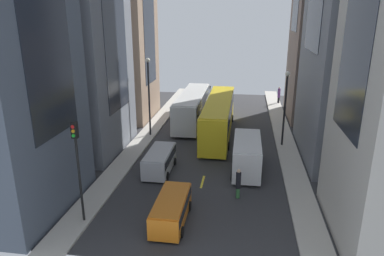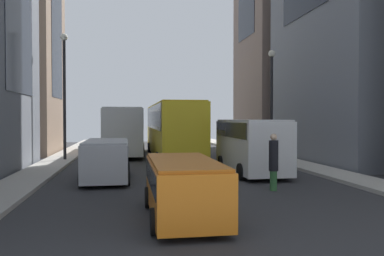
# 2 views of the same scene
# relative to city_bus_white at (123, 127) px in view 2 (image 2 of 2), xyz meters

# --- Properties ---
(ground_plane) EXTENTS (39.43, 39.43, 0.00)m
(ground_plane) POSITION_rel_city_bus_white_xyz_m (2.95, -4.25, -2.01)
(ground_plane) COLOR #333335
(sidewalk_west) EXTENTS (1.80, 44.00, 0.15)m
(sidewalk_west) POSITION_rel_city_bus_white_xyz_m (-3.87, -4.25, -1.93)
(sidewalk_west) COLOR #B2ADA3
(sidewalk_west) RESTS_ON ground
(sidewalk_east) EXTENTS (1.80, 44.00, 0.15)m
(sidewalk_east) POSITION_rel_city_bus_white_xyz_m (9.76, -4.25, -1.93)
(sidewalk_east) COLOR #B2ADA3
(sidewalk_east) RESTS_ON ground
(lane_stripe_1) EXTENTS (0.16, 2.00, 0.01)m
(lane_stripe_1) POSITION_rel_city_bus_white_xyz_m (2.95, -14.75, -2.00)
(lane_stripe_1) COLOR yellow
(lane_stripe_1) RESTS_ON ground
(lane_stripe_2) EXTENTS (0.16, 2.00, 0.01)m
(lane_stripe_2) POSITION_rel_city_bus_white_xyz_m (2.95, -4.25, -2.00)
(lane_stripe_2) COLOR yellow
(lane_stripe_2) RESTS_ON ground
(lane_stripe_3) EXTENTS (0.16, 2.00, 0.01)m
(lane_stripe_3) POSITION_rel_city_bus_white_xyz_m (2.95, 6.25, -2.00)
(lane_stripe_3) COLOR yellow
(lane_stripe_3) RESTS_ON ground
(lane_stripe_4) EXTENTS (0.16, 2.00, 0.01)m
(lane_stripe_4) POSITION_rel_city_bus_white_xyz_m (2.95, 16.75, -2.00)
(lane_stripe_4) COLOR yellow
(lane_stripe_4) RESTS_ON ground
(building_west_2) EXTENTS (6.80, 8.08, 18.66)m
(building_west_2) POSITION_rel_city_bus_white_xyz_m (-8.34, 1.15, 7.32)
(building_west_2) COLOR #937760
(building_west_2) RESTS_ON ground
(city_bus_white) EXTENTS (2.80, 12.18, 3.35)m
(city_bus_white) POSITION_rel_city_bus_white_xyz_m (0.00, 0.00, 0.00)
(city_bus_white) COLOR silver
(city_bus_white) RESTS_ON ground
(streetcar_yellow) EXTENTS (2.70, 14.32, 3.59)m
(streetcar_yellow) POSITION_rel_city_bus_white_xyz_m (3.23, -3.66, 0.12)
(streetcar_yellow) COLOR yellow
(streetcar_yellow) RESTS_ON ground
(delivery_van_white) EXTENTS (2.25, 5.81, 2.58)m
(delivery_van_white) POSITION_rel_city_bus_white_xyz_m (6.10, -12.32, -0.49)
(delivery_van_white) COLOR white
(delivery_van_white) RESTS_ON ground
(car_orange_0) EXTENTS (1.88, 4.51, 1.55)m
(car_orange_0) POSITION_rel_city_bus_white_xyz_m (1.74, -20.20, -1.09)
(car_orange_0) COLOR orange
(car_orange_0) RESTS_ON ground
(car_black_1) EXTENTS (1.99, 4.77, 1.71)m
(car_black_1) POSITION_rel_city_bus_white_xyz_m (-0.05, 10.54, -1.00)
(car_black_1) COLOR black
(car_black_1) RESTS_ON ground
(car_silver_2) EXTENTS (1.95, 4.47, 1.71)m
(car_silver_2) POSITION_rel_city_bus_white_xyz_m (-0.57, -13.43, -1.00)
(car_silver_2) COLOR #B7BABF
(car_silver_2) RESTS_ON ground
(pedestrian_crossing_mid) EXTENTS (0.34, 0.34, 2.08)m
(pedestrian_crossing_mid) POSITION_rel_city_bus_white_xyz_m (5.56, -16.72, -0.90)
(pedestrian_crossing_mid) COLOR #336B38
(pedestrian_crossing_mid) RESTS_ON ground
(pedestrian_walking_far) EXTENTS (0.37, 0.37, 2.19)m
(pedestrian_walking_far) POSITION_rel_city_bus_white_xyz_m (10.36, 10.18, -0.71)
(pedestrian_walking_far) COLOR black
(pedestrian_walking_far) RESTS_ON ground
(streetlamp_near) EXTENTS (0.44, 0.44, 7.64)m
(streetlamp_near) POSITION_rel_city_bus_white_xyz_m (-3.46, -5.38, 2.77)
(streetlamp_near) COLOR black
(streetlamp_near) RESTS_ON ground
(streetlamp_far) EXTENTS (0.44, 0.44, 6.82)m
(streetlamp_far) POSITION_rel_city_bus_white_xyz_m (9.36, -6.35, 2.34)
(streetlamp_far) COLOR black
(streetlamp_far) RESTS_ON ground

